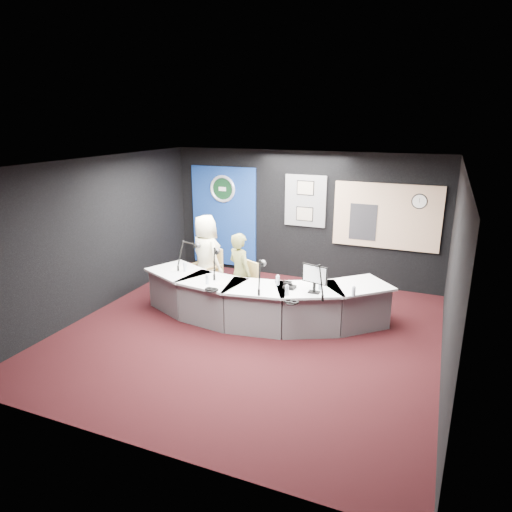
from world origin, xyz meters
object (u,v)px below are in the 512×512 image
at_px(broadcast_desk, 258,300).
at_px(person_woman, 240,274).
at_px(armchair_left, 207,269).
at_px(person_man, 206,256).
at_px(armchair_right, 240,289).

relative_size(broadcast_desk, person_woman, 2.98).
bearing_deg(person_woman, armchair_left, 0.27).
distance_m(armchair_left, person_woman, 1.15).
xyz_separation_m(broadcast_desk, person_man, (-1.42, 0.73, 0.45)).
distance_m(broadcast_desk, person_man, 1.66).
bearing_deg(armchair_right, person_woman, -153.53).
bearing_deg(person_woman, person_man, 0.27).
bearing_deg(armchair_left, person_man, 0.00).
height_order(armchair_left, person_woman, person_woman).
height_order(armchair_left, person_man, person_man).
bearing_deg(armchair_right, broadcast_desk, 4.63).
distance_m(armchair_left, person_man, 0.29).
height_order(broadcast_desk, person_man, person_man).
xyz_separation_m(broadcast_desk, armchair_left, (-1.42, 0.73, 0.16)).
distance_m(person_man, person_woman, 1.14).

